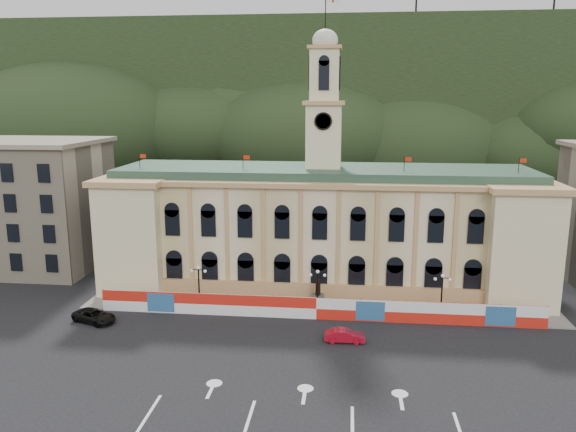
# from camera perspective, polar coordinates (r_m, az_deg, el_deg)

# --- Properties ---
(ground) EXTENTS (260.00, 260.00, 0.00)m
(ground) POSITION_cam_1_polar(r_m,az_deg,el_deg) (50.86, 1.83, -16.83)
(ground) COLOR black
(ground) RESTS_ON ground
(lane_markings) EXTENTS (26.00, 10.00, 0.02)m
(lane_markings) POSITION_cam_1_polar(r_m,az_deg,el_deg) (46.55, 1.32, -19.77)
(lane_markings) COLOR white
(lane_markings) RESTS_ON ground
(hill_ridge) EXTENTS (230.00, 80.00, 64.00)m
(hill_ridge) POSITION_cam_1_polar(r_m,az_deg,el_deg) (166.55, 5.20, 10.20)
(hill_ridge) COLOR black
(hill_ridge) RESTS_ON ground
(city_hall) EXTENTS (56.20, 17.60, 37.10)m
(city_hall) POSITION_cam_1_polar(r_m,az_deg,el_deg) (74.05, 3.53, -1.04)
(city_hall) COLOR beige
(city_hall) RESTS_ON ground
(side_building_left) EXTENTS (21.00, 17.00, 18.60)m
(side_building_left) POSITION_cam_1_polar(r_m,az_deg,el_deg) (89.76, -24.93, 1.12)
(side_building_left) COLOR #BEAF93
(side_building_left) RESTS_ON ground
(hoarding_fence) EXTENTS (50.00, 0.44, 2.50)m
(hoarding_fence) POSITION_cam_1_polar(r_m,az_deg,el_deg) (63.98, 2.95, -9.35)
(hoarding_fence) COLOR red
(hoarding_fence) RESTS_ON ground
(pavement) EXTENTS (56.00, 5.50, 0.16)m
(pavement) POSITION_cam_1_polar(r_m,az_deg,el_deg) (66.90, 3.03, -9.45)
(pavement) COLOR slate
(pavement) RESTS_ON ground
(statue) EXTENTS (1.40, 1.40, 3.72)m
(statue) POSITION_cam_1_polar(r_m,az_deg,el_deg) (66.74, 3.05, -8.49)
(statue) COLOR #595651
(statue) RESTS_ON ground
(lamp_left) EXTENTS (1.96, 0.44, 5.15)m
(lamp_left) POSITION_cam_1_polar(r_m,az_deg,el_deg) (67.34, -9.05, -6.73)
(lamp_left) COLOR black
(lamp_left) RESTS_ON ground
(lamp_center) EXTENTS (1.96, 0.44, 5.15)m
(lamp_center) POSITION_cam_1_polar(r_m,az_deg,el_deg) (65.16, 3.02, -7.24)
(lamp_center) COLOR black
(lamp_center) RESTS_ON ground
(lamp_right) EXTENTS (1.96, 0.44, 5.15)m
(lamp_right) POSITION_cam_1_polar(r_m,az_deg,el_deg) (65.95, 15.36, -7.43)
(lamp_right) COLOR black
(lamp_right) RESTS_ON ground
(red_sedan) EXTENTS (1.73, 4.22, 1.36)m
(red_sedan) POSITION_cam_1_polar(r_m,az_deg,el_deg) (58.78, 5.78, -11.99)
(red_sedan) COLOR #A00B1B
(red_sedan) RESTS_ON ground
(black_suv) EXTENTS (5.83, 6.73, 1.43)m
(black_suv) POSITION_cam_1_polar(r_m,az_deg,el_deg) (66.77, -19.07, -9.58)
(black_suv) COLOR black
(black_suv) RESTS_ON ground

